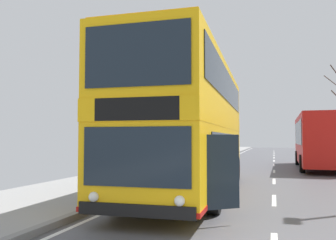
% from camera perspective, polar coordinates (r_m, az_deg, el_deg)
% --- Properties ---
extents(double_decker_bus_main, '(3.40, 11.16, 4.32)m').
position_cam_1_polar(double_decker_bus_main, '(12.07, 3.87, -0.82)').
color(double_decker_bus_main, '#F4B20F').
rests_on(double_decker_bus_main, ground).
extents(background_bus_far_lane, '(2.81, 9.79, 3.17)m').
position_cam_1_polar(background_bus_far_lane, '(23.35, 23.27, -2.95)').
color(background_bus_far_lane, red).
rests_on(background_bus_far_lane, ground).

